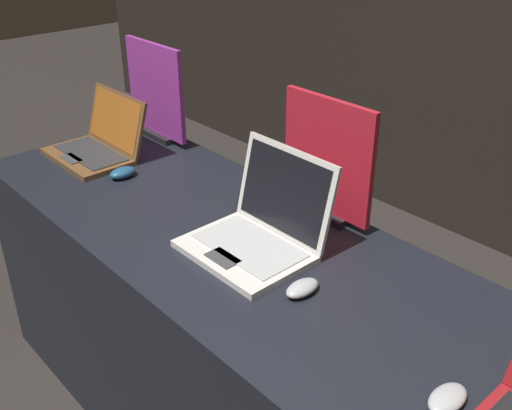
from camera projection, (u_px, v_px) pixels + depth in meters
The scene contains 8 objects.
display_counter at pixel (255, 360), 1.95m from camera, with size 2.31×0.73×0.86m.
laptop_front at pixel (99, 142), 2.33m from camera, with size 0.36×0.29×0.23m.
mouse_front at pixel (123, 173), 2.17m from camera, with size 0.06×0.10×0.04m.
promo_stand_front at pixel (156, 94), 2.43m from camera, with size 0.36×0.07×0.40m.
laptop_middle at pixel (260, 227), 1.74m from camera, with size 0.36×0.33×0.28m.
mouse_middle at pixel (302, 288), 1.55m from camera, with size 0.06×0.10×0.03m.
promo_stand_middle at pixel (327, 163), 1.84m from camera, with size 0.35×0.07×0.39m.
mouse_back at pixel (448, 399), 1.22m from camera, with size 0.06×0.11×0.03m.
Camera 1 is at (1.10, -0.63, 1.80)m, focal length 42.00 mm.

